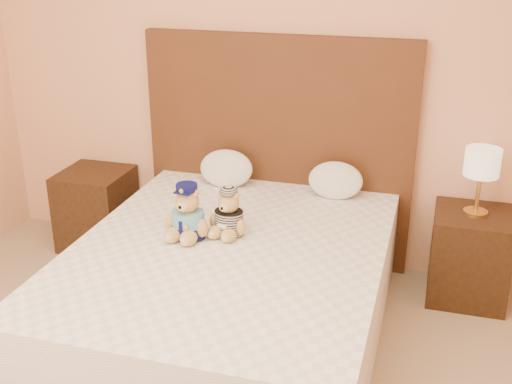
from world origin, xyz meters
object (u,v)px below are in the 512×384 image
at_px(nightstand_left, 97,209).
at_px(lamp, 482,166).
at_px(nightstand_right, 469,256).
at_px(pillow_right, 335,179).
at_px(bed, 229,292).
at_px(teddy_police, 188,211).
at_px(pillow_left, 226,167).
at_px(teddy_prisoner, 229,213).

relative_size(nightstand_left, lamp, 1.38).
bearing_deg(nightstand_right, pillow_right, 177.94).
distance_m(bed, pillow_right, 1.01).
height_order(lamp, teddy_police, lamp).
xyz_separation_m(nightstand_right, pillow_left, (-1.54, 0.03, 0.40)).
bearing_deg(nightstand_left, lamp, 0.00).
bearing_deg(pillow_left, teddy_police, -86.16).
height_order(nightstand_left, pillow_right, pillow_right).
relative_size(nightstand_left, nightstand_right, 1.00).
xyz_separation_m(nightstand_right, teddy_prisoner, (-1.29, -0.67, 0.40)).
bearing_deg(teddy_prisoner, pillow_right, 69.39).
relative_size(teddy_police, pillow_right, 0.90).
distance_m(teddy_police, teddy_prisoner, 0.22).
xyz_separation_m(nightstand_left, nightstand_right, (2.50, 0.00, 0.00)).
relative_size(teddy_police, teddy_prisoner, 1.16).
bearing_deg(nightstand_right, teddy_prisoner, -152.63).
bearing_deg(teddy_prisoner, lamp, 39.96).
bearing_deg(teddy_prisoner, bed, -60.14).
relative_size(pillow_left, pillow_right, 1.05).
height_order(teddy_prisoner, pillow_left, teddy_prisoner).
distance_m(bed, teddy_police, 0.49).
bearing_deg(nightstand_right, nightstand_left, 180.00).
distance_m(nightstand_left, pillow_right, 1.71).
bearing_deg(pillow_right, bed, -116.62).
relative_size(lamp, pillow_left, 1.13).
distance_m(bed, nightstand_left, 1.48).
relative_size(nightstand_left, teddy_police, 1.82).
bearing_deg(teddy_police, bed, -2.63).
relative_size(nightstand_right, pillow_right, 1.64).
bearing_deg(teddy_police, nightstand_left, 150.41).
xyz_separation_m(teddy_prisoner, pillow_left, (-0.25, 0.70, -0.01)).
relative_size(lamp, pillow_right, 1.19).
relative_size(lamp, teddy_police, 1.32).
height_order(bed, pillow_right, pillow_right).
height_order(teddy_prisoner, pillow_right, teddy_prisoner).
xyz_separation_m(nightstand_right, lamp, (-0.00, 0.00, 0.57)).
height_order(teddy_police, pillow_left, teddy_police).
bearing_deg(nightstand_right, bed, -147.38).
height_order(lamp, pillow_right, lamp).
distance_m(nightstand_right, teddy_prisoner, 1.51).
bearing_deg(teddy_prisoner, nightstand_left, 163.66).
bearing_deg(pillow_left, teddy_prisoner, -70.09).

